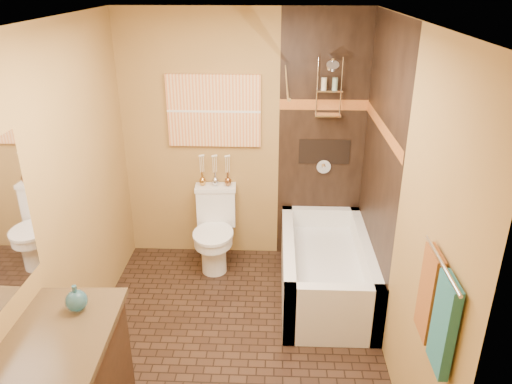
{
  "coord_description": "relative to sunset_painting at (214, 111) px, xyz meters",
  "views": [
    {
      "loc": [
        0.32,
        -3.19,
        2.77
      ],
      "look_at": [
        0.17,
        0.4,
        1.18
      ],
      "focal_mm": 35.0,
      "sensor_mm": 36.0,
      "label": 1
    }
  ],
  "objects": [
    {
      "name": "floor",
      "position": [
        0.28,
        -1.48,
        -1.55
      ],
      "size": [
        3.0,
        3.0,
        0.0
      ],
      "primitive_type": "plane",
      "color": "black",
      "rests_on": "ground"
    },
    {
      "name": "wall_left",
      "position": [
        -0.92,
        -1.48,
        -0.3
      ],
      "size": [
        0.02,
        3.0,
        2.5
      ],
      "primitive_type": "cube",
      "color": "#A67C40",
      "rests_on": "floor"
    },
    {
      "name": "wall_right",
      "position": [
        1.48,
        -1.48,
        -0.3
      ],
      "size": [
        0.02,
        3.0,
        2.5
      ],
      "primitive_type": "cube",
      "color": "#A67C40",
      "rests_on": "floor"
    },
    {
      "name": "wall_back",
      "position": [
        0.28,
        0.02,
        -0.3
      ],
      "size": [
        2.4,
        0.02,
        2.5
      ],
      "primitive_type": "cube",
      "color": "#A67C40",
      "rests_on": "floor"
    },
    {
      "name": "wall_front",
      "position": [
        0.28,
        -2.98,
        -0.3
      ],
      "size": [
        2.4,
        0.02,
        2.5
      ],
      "primitive_type": "cube",
      "color": "#A67C40",
      "rests_on": "floor"
    },
    {
      "name": "ceiling",
      "position": [
        0.28,
        -1.48,
        0.95
      ],
      "size": [
        3.0,
        3.0,
        0.0
      ],
      "primitive_type": "plane",
      "color": "silver",
      "rests_on": "wall_back"
    },
    {
      "name": "alcove_tile_back",
      "position": [
        1.05,
        0.01,
        -0.3
      ],
      "size": [
        0.85,
        0.01,
        2.5
      ],
      "primitive_type": "cube",
      "color": "black",
      "rests_on": "wall_back"
    },
    {
      "name": "alcove_tile_right",
      "position": [
        1.47,
        -0.73,
        -0.3
      ],
      "size": [
        0.01,
        1.5,
        2.5
      ],
      "primitive_type": "cube",
      "color": "black",
      "rests_on": "wall_right"
    },
    {
      "name": "mosaic_band_back",
      "position": [
        1.05,
        0.0,
        0.07
      ],
      "size": [
        0.85,
        0.01,
        0.1
      ],
      "primitive_type": "cube",
      "color": "#9C461C",
      "rests_on": "alcove_tile_back"
    },
    {
      "name": "mosaic_band_right",
      "position": [
        1.46,
        -0.73,
        0.07
      ],
      "size": [
        0.01,
        1.5,
        0.1
      ],
      "primitive_type": "cube",
      "color": "#9C461C",
      "rests_on": "alcove_tile_right"
    },
    {
      "name": "alcove_niche",
      "position": [
        1.08,
        0.01,
        -0.4
      ],
      "size": [
        0.5,
        0.01,
        0.25
      ],
      "primitive_type": "cube",
      "color": "black",
      "rests_on": "alcove_tile_back"
    },
    {
      "name": "shower_fixtures",
      "position": [
        1.08,
        -0.1,
        0.12
      ],
      "size": [
        0.24,
        0.33,
        1.16
      ],
      "color": "silver",
      "rests_on": "floor"
    },
    {
      "name": "curtain_rod",
      "position": [
        0.68,
        -0.73,
        0.47
      ],
      "size": [
        0.03,
        1.55,
        0.03
      ],
      "primitive_type": "cylinder",
      "rotation": [
        1.57,
        0.0,
        0.0
      ],
      "color": "silver",
      "rests_on": "wall_back"
    },
    {
      "name": "towel_bar",
      "position": [
        1.43,
        -2.53,
        -0.1
      ],
      "size": [
        0.02,
        0.55,
        0.02
      ],
      "primitive_type": "cylinder",
      "rotation": [
        1.57,
        0.0,
        0.0
      ],
      "color": "silver",
      "rests_on": "wall_right"
    },
    {
      "name": "towel_teal",
      "position": [
        1.44,
        -2.66,
        -0.37
      ],
      "size": [
        0.05,
        0.22,
        0.52
      ],
      "primitive_type": "cube",
      "color": "#1F6167",
      "rests_on": "towel_bar"
    },
    {
      "name": "towel_rust",
      "position": [
        1.44,
        -2.4,
        -0.37
      ],
      "size": [
        0.05,
        0.22,
        0.52
      ],
      "primitive_type": "cube",
      "color": "brown",
      "rests_on": "towel_bar"
    },
    {
      "name": "sunset_painting",
      "position": [
        0.0,
        0.0,
        0.0
      ],
      "size": [
        0.9,
        0.04,
        0.7
      ],
      "primitive_type": "cube",
      "color": "orange",
      "rests_on": "wall_back"
    },
    {
      "name": "bathtub",
      "position": [
        1.08,
        -0.73,
        -1.33
      ],
      "size": [
        0.8,
        1.5,
        0.55
      ],
      "color": "white",
      "rests_on": "floor"
    },
    {
      "name": "toilet",
      "position": [
        -0.0,
        -0.27,
        -1.14
      ],
      "size": [
        0.42,
        0.61,
        0.8
      ],
      "rotation": [
        0.0,
        0.0,
        0.06
      ],
      "color": "white",
      "rests_on": "floor"
    },
    {
      "name": "teal_bottle",
      "position": [
        -0.6,
        -2.21,
        -0.59
      ],
      "size": [
        0.18,
        0.18,
        0.21
      ],
      "primitive_type": null,
      "rotation": [
        0.0,
        0.0,
        -0.38
      ],
      "color": "#225867",
      "rests_on": "vanity"
    },
    {
      "name": "bud_vases",
      "position": [
        0.0,
        -0.09,
        -0.57
      ],
      "size": [
        0.32,
        0.07,
        0.32
      ],
      "color": "#C28A3C",
      "rests_on": "toilet"
    }
  ]
}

